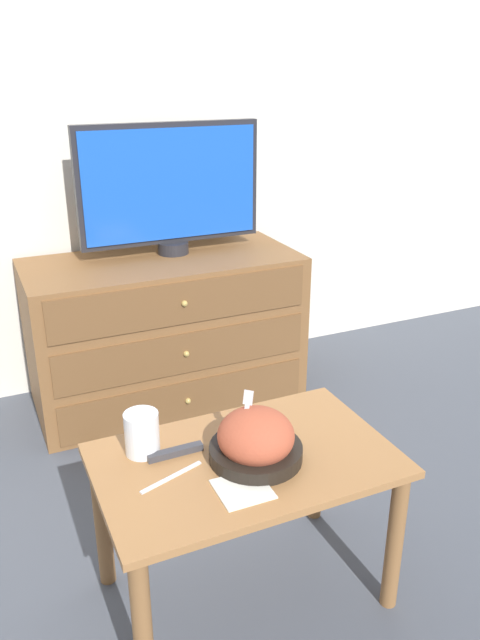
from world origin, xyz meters
name	(u,v)px	position (x,y,z in m)	size (l,w,h in m)	color
ground_plane	(135,372)	(0.00, 0.00, 0.00)	(12.00, 12.00, 0.00)	#474C56
wall_back	(112,80)	(0.00, 0.03, 1.30)	(12.00, 0.05, 2.60)	silver
dresser	(166,330)	(0.08, -0.28, 0.31)	(1.11, 0.52, 0.63)	brown
tv	(170,187)	(0.14, -0.22, 0.90)	(0.75, 0.13, 0.52)	#232328
coffee_table	(245,484)	(-0.08, -1.43, 0.36)	(0.75, 0.47, 0.44)	#9E6B3D
takeout_bowl	(256,441)	(-0.06, -1.44, 0.49)	(0.23, 0.23, 0.17)	black
drink_cup	(142,436)	(-0.31, -1.30, 0.49)	(0.09, 0.09, 0.11)	white
napkin	(243,489)	(-0.14, -1.54, 0.44)	(0.12, 0.12, 0.00)	silver
knife	(171,477)	(-0.27, -1.43, 0.44)	(0.17, 0.07, 0.01)	silver
remote_control	(175,452)	(-0.24, -1.35, 0.45)	(0.15, 0.02, 0.02)	#38383D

